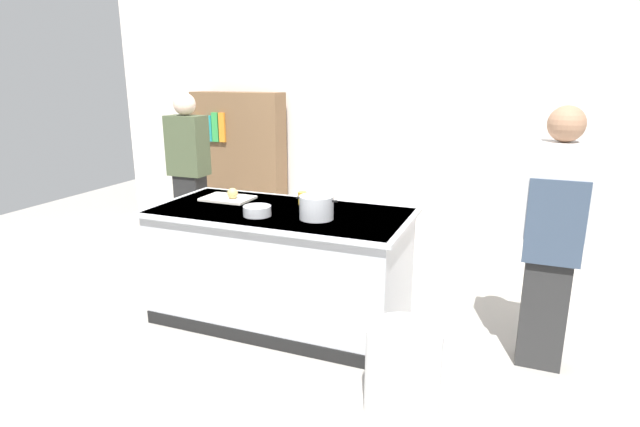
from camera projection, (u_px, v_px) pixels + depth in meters
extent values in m
plane|color=#9E9991|center=(282.00, 318.00, 4.10)|extent=(10.00, 10.00, 0.00)
cube|color=silver|center=(363.00, 112.00, 5.58)|extent=(6.40, 0.12, 3.00)
cube|color=#B7BABF|center=(281.00, 266.00, 3.98)|extent=(1.90, 0.90, 0.90)
cube|color=#B7BABF|center=(280.00, 212.00, 3.87)|extent=(1.98, 0.98, 0.03)
cube|color=black|center=(254.00, 339.00, 3.68)|extent=(1.90, 0.01, 0.10)
cube|color=silver|center=(228.00, 198.00, 4.20)|extent=(0.40, 0.28, 0.02)
sphere|color=tan|center=(233.00, 193.00, 4.13)|extent=(0.09, 0.09, 0.09)
cylinder|color=#B7BABF|center=(316.00, 207.00, 3.62)|extent=(0.24, 0.24, 0.17)
cube|color=black|center=(299.00, 198.00, 3.66)|extent=(0.04, 0.02, 0.01)
cube|color=black|center=(335.00, 201.00, 3.56)|extent=(0.04, 0.02, 0.01)
cylinder|color=#B7BABF|center=(257.00, 211.00, 3.71)|extent=(0.20, 0.20, 0.07)
cylinder|color=yellow|center=(302.00, 198.00, 4.03)|extent=(0.07, 0.07, 0.10)
cylinder|color=white|center=(403.00, 372.00, 2.90)|extent=(0.43, 0.43, 0.53)
cube|color=#2B2B2B|center=(544.00, 302.00, 3.36)|extent=(0.28, 0.20, 0.90)
cube|color=silver|center=(558.00, 191.00, 3.16)|extent=(0.38, 0.24, 0.60)
sphere|color=#A87A5B|center=(567.00, 124.00, 3.05)|extent=(0.22, 0.22, 0.22)
cube|color=#38475B|center=(555.00, 224.00, 3.10)|extent=(0.34, 0.02, 0.54)
cube|color=black|center=(192.00, 217.00, 5.34)|extent=(0.28, 0.20, 0.90)
cube|color=#455135|center=(187.00, 146.00, 5.14)|extent=(0.38, 0.24, 0.60)
sphere|color=beige|center=(185.00, 104.00, 5.03)|extent=(0.22, 0.22, 0.22)
cube|color=brown|center=(240.00, 166.00, 6.00)|extent=(1.10, 0.28, 1.70)
cube|color=yellow|center=(198.00, 128.00, 5.89)|extent=(0.05, 0.03, 0.29)
cube|color=red|center=(203.00, 129.00, 5.87)|extent=(0.06, 0.03, 0.27)
cube|color=teal|center=(209.00, 128.00, 5.84)|extent=(0.08, 0.03, 0.29)
cube|color=green|center=(215.00, 127.00, 5.80)|extent=(0.08, 0.03, 0.33)
cube|color=orange|center=(222.00, 127.00, 5.77)|extent=(0.07, 0.03, 0.33)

